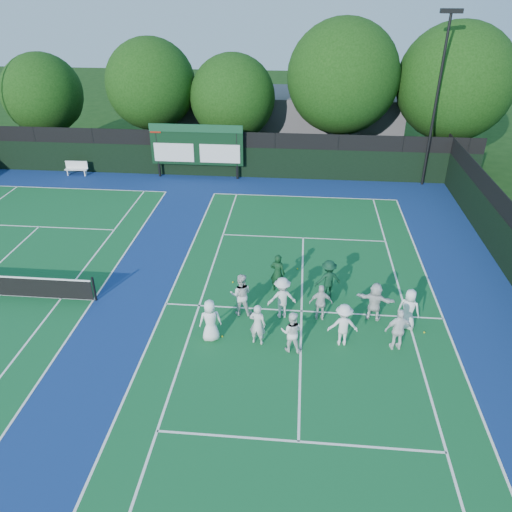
{
  "coord_description": "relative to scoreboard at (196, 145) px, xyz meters",
  "views": [
    {
      "loc": [
        -0.3,
        -15.28,
        11.54
      ],
      "look_at": [
        -2.0,
        3.0,
        1.3
      ],
      "focal_mm": 35.0,
      "sensor_mm": 36.0,
      "label": 1
    }
  ],
  "objects": [
    {
      "name": "tree_a",
      "position": [
        -11.55,
        3.99,
        2.07
      ],
      "size": [
        5.59,
        5.59,
        7.21
      ],
      "color": "black",
      "rests_on": "ground"
    },
    {
      "name": "light_pole_right",
      "position": [
        14.51,
        0.11,
        4.11
      ],
      "size": [
        1.2,
        0.3,
        10.12
      ],
      "color": "black",
      "rests_on": "ground"
    },
    {
      "name": "bench",
      "position": [
        -8.17,
        -0.22,
        -1.69
      ],
      "size": [
        1.49,
        0.44,
        0.94
      ],
      "color": "white",
      "rests_on": "ground"
    },
    {
      "name": "player_front_2",
      "position": [
        6.66,
        -16.96,
        -1.4
      ],
      "size": [
        0.81,
        0.66,
        1.59
      ],
      "primitive_type": "imported",
      "rotation": [
        0.0,
        0.0,
        3.07
      ],
      "color": "white",
      "rests_on": "ground"
    },
    {
      "name": "coach_left",
      "position": [
        5.97,
        -13.17,
        -1.33
      ],
      "size": [
        0.71,
        0.56,
        1.73
      ],
      "primitive_type": "imported",
      "rotation": [
        0.0,
        0.0,
        2.89
      ],
      "color": "#0D3318",
      "rests_on": "ground"
    },
    {
      "name": "tree_e",
      "position": [
        16.62,
        3.99,
        3.26
      ],
      "size": [
        7.53,
        7.53,
        9.42
      ],
      "color": "black",
      "rests_on": "ground"
    },
    {
      "name": "tennis_ball_4",
      "position": [
        6.79,
        -11.34,
        -2.16
      ],
      "size": [
        0.07,
        0.07,
        0.07
      ],
      "primitive_type": "sphere",
      "color": "gold",
      "rests_on": "ground"
    },
    {
      "name": "tennis_ball_0",
      "position": [
        4.13,
        -16.49,
        -2.16
      ],
      "size": [
        0.07,
        0.07,
        0.07
      ],
      "primitive_type": "sphere",
      "color": "gold",
      "rests_on": "ground"
    },
    {
      "name": "tennis_ball_2",
      "position": [
        10.67,
        -15.22,
        -2.16
      ],
      "size": [
        0.07,
        0.07,
        0.07
      ],
      "primitive_type": "sphere",
      "color": "gold",
      "rests_on": "ground"
    },
    {
      "name": "court_apron",
      "position": [
        1.01,
        -14.59,
        -2.19
      ],
      "size": [
        34.0,
        32.0,
        0.01
      ],
      "primitive_type": "cube",
      "color": "navy",
      "rests_on": "ground"
    },
    {
      "name": "scoreboard",
      "position": [
        0.0,
        0.0,
        0.0
      ],
      "size": [
        6.0,
        0.21,
        3.55
      ],
      "color": "black",
      "rests_on": "ground"
    },
    {
      "name": "player_front_0",
      "position": [
        3.75,
        -16.63,
        -1.36
      ],
      "size": [
        0.92,
        0.73,
        1.66
      ],
      "primitive_type": "imported",
      "rotation": [
        0.0,
        0.0,
        3.41
      ],
      "color": "white",
      "rests_on": "ground"
    },
    {
      "name": "player_front_3",
      "position": [
        8.47,
        -16.45,
        -1.36
      ],
      "size": [
        1.11,
        0.69,
        1.66
      ],
      "primitive_type": "imported",
      "rotation": [
        0.0,
        0.0,
        3.21
      ],
      "color": "white",
      "rests_on": "ground"
    },
    {
      "name": "player_back_1",
      "position": [
        6.24,
        -14.98,
        -1.33
      ],
      "size": [
        1.24,
        0.89,
        1.73
      ],
      "primitive_type": "imported",
      "rotation": [
        0.0,
        0.0,
        3.39
      ],
      "color": "silver",
      "rests_on": "ground"
    },
    {
      "name": "ground",
      "position": [
        7.01,
        -15.59,
        -2.19
      ],
      "size": [
        120.0,
        120.0,
        0.0
      ],
      "primitive_type": "plane",
      "color": "#13330E",
      "rests_on": "ground"
    },
    {
      "name": "tennis_ball_5",
      "position": [
        11.58,
        -15.56,
        -2.16
      ],
      "size": [
        0.07,
        0.07,
        0.07
      ],
      "primitive_type": "sphere",
      "color": "gold",
      "rests_on": "ground"
    },
    {
      "name": "player_back_4",
      "position": [
        10.95,
        -15.25,
        -1.37
      ],
      "size": [
        0.95,
        0.81,
        1.65
      ],
      "primitive_type": "imported",
      "rotation": [
        0.0,
        0.0,
        2.73
      ],
      "color": "white",
      "rests_on": "ground"
    },
    {
      "name": "player_back_2",
      "position": [
        7.72,
        -15.02,
        -1.43
      ],
      "size": [
        0.91,
        0.42,
        1.52
      ],
      "primitive_type": "imported",
      "rotation": [
        0.0,
        0.0,
        3.19
      ],
      "color": "silver",
      "rests_on": "ground"
    },
    {
      "name": "tree_c",
      "position": [
        2.02,
        3.99,
        2.07
      ],
      "size": [
        5.82,
        5.82,
        7.33
      ],
      "color": "black",
      "rests_on": "ground"
    },
    {
      "name": "near_court",
      "position": [
        7.01,
        -14.59,
        -2.18
      ],
      "size": [
        11.05,
        23.85,
        0.01
      ],
      "color": "#12592A",
      "rests_on": "ground"
    },
    {
      "name": "clubhouse",
      "position": [
        5.01,
        8.41,
        -0.19
      ],
      "size": [
        18.0,
        6.0,
        4.0
      ],
      "primitive_type": "cube",
      "color": "#57575C",
      "rests_on": "ground"
    },
    {
      "name": "coach_right",
      "position": [
        8.05,
        -13.43,
        -1.35
      ],
      "size": [
        1.23,
        0.92,
        1.68
      ],
      "primitive_type": "imported",
      "rotation": [
        0.0,
        0.0,
        3.44
      ],
      "color": "#0E3520",
      "rests_on": "ground"
    },
    {
      "name": "player_front_4",
      "position": [
        10.39,
        -16.54,
        -1.36
      ],
      "size": [
        1.02,
        0.53,
        1.66
      ],
      "primitive_type": "imported",
      "rotation": [
        0.0,
        0.0,
        3.28
      ],
      "color": "white",
      "rests_on": "ground"
    },
    {
      "name": "tree_d",
      "position": [
        9.39,
        3.99,
        3.49
      ],
      "size": [
        7.39,
        7.39,
        9.56
      ],
      "color": "black",
      "rests_on": "ground"
    },
    {
      "name": "player_front_1",
      "position": [
        5.45,
        -16.69,
        -1.37
      ],
      "size": [
        0.67,
        0.51,
        1.65
      ],
      "primitive_type": "imported",
      "rotation": [
        0.0,
        0.0,
        2.93
      ],
      "color": "silver",
      "rests_on": "ground"
    },
    {
      "name": "player_back_0",
      "position": [
        4.65,
        -14.94,
        -1.31
      ],
      "size": [
        0.88,
        0.69,
        1.77
      ],
      "primitive_type": "imported",
      "rotation": [
        0.0,
        0.0,
        3.17
      ],
      "color": "silver",
      "rests_on": "ground"
    },
    {
      "name": "back_fence",
      "position": [
        1.01,
        0.41,
        -0.83
      ],
      "size": [
        34.0,
        0.08,
        3.0
      ],
      "color": "black",
      "rests_on": "ground"
    },
    {
      "name": "player_back_3",
      "position": [
        9.76,
        -14.8,
        -1.4
      ],
      "size": [
        1.54,
        0.8,
        1.59
      ],
      "primitive_type": "imported",
      "rotation": [
        0.0,
        0.0,
        2.9
      ],
      "color": "white",
      "rests_on": "ground"
    },
    {
      "name": "tennis_ball_3",
      "position": [
        4.02,
        -12.74,
        -2.16
      ],
      "size": [
        0.07,
        0.07,
        0.07
      ],
      "primitive_type": "sphere",
      "color": "gold",
      "rests_on": "ground"
    },
    {
      "name": "tree_b",
      "position": [
        -3.63,
        3.99,
        2.85
      ],
      "size": [
        6.13,
        6.13,
        8.27
      ],
      "color": "black",
      "rests_on": "ground"
    }
  ]
}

